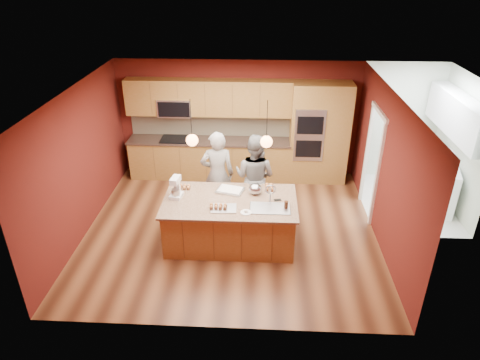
# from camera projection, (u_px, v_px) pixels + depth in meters

# --- Properties ---
(floor) EXTENTS (5.50, 5.50, 0.00)m
(floor) POSITION_uv_depth(u_px,v_px,m) (231.00, 228.00, 8.30)
(floor) COLOR #452414
(floor) RESTS_ON ground
(ceiling) EXTENTS (5.50, 5.50, 0.00)m
(ceiling) POSITION_uv_depth(u_px,v_px,m) (229.00, 92.00, 7.04)
(ceiling) COLOR white
(ceiling) RESTS_ON ground
(wall_back) EXTENTS (5.50, 0.00, 5.50)m
(wall_back) POSITION_uv_depth(u_px,v_px,m) (238.00, 119.00, 9.88)
(wall_back) COLOR #541712
(wall_back) RESTS_ON ground
(wall_front) EXTENTS (5.50, 0.00, 5.50)m
(wall_front) POSITION_uv_depth(u_px,v_px,m) (216.00, 251.00, 5.46)
(wall_front) COLOR #541712
(wall_front) RESTS_ON ground
(wall_left) EXTENTS (0.00, 5.00, 5.00)m
(wall_left) POSITION_uv_depth(u_px,v_px,m) (80.00, 162.00, 7.80)
(wall_left) COLOR #541712
(wall_left) RESTS_ON ground
(wall_right) EXTENTS (0.00, 5.00, 5.00)m
(wall_right) POSITION_uv_depth(u_px,v_px,m) (385.00, 169.00, 7.55)
(wall_right) COLOR #541712
(wall_right) RESTS_ON ground
(cabinet_run) EXTENTS (3.74, 0.64, 2.30)m
(cabinet_run) POSITION_uv_depth(u_px,v_px,m) (208.00, 137.00, 9.86)
(cabinet_run) COLOR olive
(cabinet_run) RESTS_ON floor
(oven_column) EXTENTS (1.30, 0.62, 2.30)m
(oven_column) POSITION_uv_depth(u_px,v_px,m) (319.00, 133.00, 9.62)
(oven_column) COLOR olive
(oven_column) RESTS_ON floor
(doorway_trim) EXTENTS (0.08, 1.11, 2.20)m
(doorway_trim) POSITION_uv_depth(u_px,v_px,m) (372.00, 165.00, 8.39)
(doorway_trim) COLOR white
(doorway_trim) RESTS_ON wall_right
(laundry_room) EXTENTS (2.60, 2.70, 2.70)m
(laundry_room) POSITION_uv_depth(u_px,v_px,m) (459.00, 116.00, 8.25)
(laundry_room) COLOR silver
(laundry_room) RESTS_ON ground
(pendant_left) EXTENTS (0.20, 0.20, 0.80)m
(pendant_left) POSITION_uv_depth(u_px,v_px,m) (192.00, 140.00, 7.04)
(pendant_left) COLOR black
(pendant_left) RESTS_ON ceiling
(pendant_right) EXTENTS (0.20, 0.20, 0.80)m
(pendant_right) POSITION_uv_depth(u_px,v_px,m) (266.00, 141.00, 6.99)
(pendant_right) COLOR black
(pendant_right) RESTS_ON ceiling
(island) EXTENTS (2.36, 1.32, 1.25)m
(island) POSITION_uv_depth(u_px,v_px,m) (231.00, 221.00, 7.74)
(island) COLOR olive
(island) RESTS_ON floor
(person_left) EXTENTS (0.70, 0.50, 1.80)m
(person_left) POSITION_uv_depth(u_px,v_px,m) (217.00, 175.00, 8.35)
(person_left) COLOR black
(person_left) RESTS_ON floor
(person_right) EXTENTS (1.05, 0.96, 1.75)m
(person_right) POSITION_uv_depth(u_px,v_px,m) (255.00, 177.00, 8.33)
(person_right) COLOR slate
(person_right) RESTS_ON floor
(stand_mixer) EXTENTS (0.24, 0.31, 0.39)m
(stand_mixer) POSITION_uv_depth(u_px,v_px,m) (176.00, 188.00, 7.58)
(stand_mixer) COLOR white
(stand_mixer) RESTS_ON island
(sheet_cake) EXTENTS (0.55, 0.46, 0.05)m
(sheet_cake) POSITION_uv_depth(u_px,v_px,m) (230.00, 190.00, 7.82)
(sheet_cake) COLOR silver
(sheet_cake) RESTS_ON island
(cooling_rack) EXTENTS (0.44, 0.33, 0.02)m
(cooling_rack) POSITION_uv_depth(u_px,v_px,m) (224.00, 208.00, 7.28)
(cooling_rack) COLOR silver
(cooling_rack) RESTS_ON island
(mixing_bowl) EXTENTS (0.24, 0.24, 0.21)m
(mixing_bowl) POSITION_uv_depth(u_px,v_px,m) (255.00, 189.00, 7.71)
(mixing_bowl) COLOR #B2B4B9
(mixing_bowl) RESTS_ON island
(plate) EXTENTS (0.19, 0.19, 0.01)m
(plate) POSITION_uv_depth(u_px,v_px,m) (246.00, 212.00, 7.18)
(plate) COLOR white
(plate) RESTS_ON island
(tumbler) EXTENTS (0.07, 0.07, 0.14)m
(tumbler) POSITION_uv_depth(u_px,v_px,m) (286.00, 205.00, 7.27)
(tumbler) COLOR #3A2012
(tumbler) RESTS_ON island
(phone) EXTENTS (0.14, 0.09, 0.01)m
(phone) POSITION_uv_depth(u_px,v_px,m) (278.00, 200.00, 7.54)
(phone) COLOR black
(phone) RESTS_ON island
(cupcakes_left) EXTENTS (0.23, 0.16, 0.07)m
(cupcakes_left) POSITION_uv_depth(u_px,v_px,m) (184.00, 187.00, 7.91)
(cupcakes_left) COLOR #C5783D
(cupcakes_left) RESTS_ON island
(cupcakes_rack) EXTENTS (0.31, 0.16, 0.07)m
(cupcakes_rack) POSITION_uv_depth(u_px,v_px,m) (218.00, 206.00, 7.26)
(cupcakes_rack) COLOR #C5783D
(cupcakes_rack) RESTS_ON island
(cupcakes_right) EXTENTS (0.17, 0.25, 0.08)m
(cupcakes_right) POSITION_uv_depth(u_px,v_px,m) (269.00, 187.00, 7.89)
(cupcakes_right) COLOR #C5783D
(cupcakes_right) RESTS_ON island
(washer) EXTENTS (0.72, 0.73, 0.93)m
(washer) POSITION_uv_depth(u_px,v_px,m) (440.00, 192.00, 8.63)
(washer) COLOR white
(washer) RESTS_ON floor
(dryer) EXTENTS (0.88, 0.89, 1.11)m
(dryer) POSITION_uv_depth(u_px,v_px,m) (429.00, 172.00, 9.25)
(dryer) COLOR white
(dryer) RESTS_ON floor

